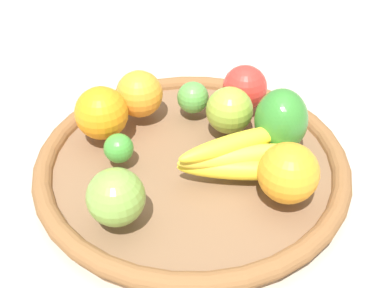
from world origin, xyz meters
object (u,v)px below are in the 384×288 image
object	(u,v)px
orange_0	(102,113)
orange_1	(288,173)
banana_bunch	(239,156)
bell_pepper	(281,120)
apple_1	(229,110)
lime_0	(193,97)
apple_0	(245,87)
orange_2	(139,94)
lime_1	(119,148)
apple_2	(116,197)

from	to	relation	value
orange_0	orange_1	distance (m)	0.28
banana_bunch	bell_pepper	distance (m)	0.09
orange_0	orange_1	bearing A→B (deg)	-43.65
apple_1	lime_0	world-z (taller)	apple_1
orange_0	apple_0	world-z (taller)	orange_0
apple_1	orange_1	distance (m)	0.16
apple_1	orange_2	bearing A→B (deg)	146.51
apple_1	orange_1	size ratio (longest dim) A/B	0.89
orange_0	orange_2	world-z (taller)	orange_0
lime_1	lime_0	bearing A→B (deg)	33.39
apple_1	lime_0	xyz separation A→B (m)	(-0.04, 0.06, -0.01)
lime_0	apple_2	bearing A→B (deg)	-127.88
orange_1	lime_0	bearing A→B (deg)	105.54
bell_pepper	apple_2	bearing A→B (deg)	121.99
apple_1	orange_2	distance (m)	0.14
apple_2	bell_pepper	bearing A→B (deg)	17.26
lime_1	apple_2	bearing A→B (deg)	-100.98
apple_2	lime_0	bearing A→B (deg)	52.12
orange_2	apple_2	distance (m)	0.23
orange_0	orange_2	size ratio (longest dim) A/B	1.08
lime_0	apple_2	world-z (taller)	apple_2
bell_pepper	orange_2	bearing A→B (deg)	66.48
orange_1	apple_0	size ratio (longest dim) A/B	1.13
orange_0	bell_pepper	world-z (taller)	bell_pepper
lime_1	apple_1	distance (m)	0.17
orange_0	bell_pepper	xyz separation A→B (m)	(0.24, -0.10, 0.01)
banana_bunch	lime_0	bearing A→B (deg)	96.53
orange_1	lime_0	distance (m)	0.23
lime_1	banana_bunch	distance (m)	0.17
banana_bunch	orange_2	world-z (taller)	orange_2
apple_0	orange_0	bearing A→B (deg)	-176.68
banana_bunch	lime_0	world-z (taller)	banana_bunch
bell_pepper	banana_bunch	bearing A→B (deg)	130.16
orange_0	lime_0	world-z (taller)	orange_0
apple_0	banana_bunch	bearing A→B (deg)	-113.43
apple_1	apple_2	xyz separation A→B (m)	(-0.19, -0.14, 0.00)
orange_1	orange_2	distance (m)	0.27
orange_1	lime_0	size ratio (longest dim) A/B	1.58
banana_bunch	apple_1	bearing A→B (deg)	78.12
orange_0	orange_2	xyz separation A→B (m)	(0.06, 0.04, -0.00)
apple_2	orange_1	bearing A→B (deg)	-5.56
lime_0	orange_2	distance (m)	0.08
apple_1	banana_bunch	bearing A→B (deg)	-101.88
apple_1	apple_2	world-z (taller)	apple_2
banana_bunch	lime_0	xyz separation A→B (m)	(-0.02, 0.16, -0.00)
lime_0	apple_0	size ratio (longest dim) A/B	0.71
banana_bunch	apple_0	size ratio (longest dim) A/B	2.47
bell_pepper	orange_1	bearing A→B (deg)	176.54
lime_0	banana_bunch	bearing A→B (deg)	-83.47
orange_2	apple_2	xyz separation A→B (m)	(-0.07, -0.21, -0.00)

